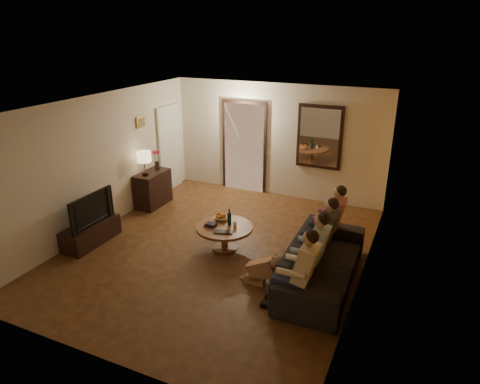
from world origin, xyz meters
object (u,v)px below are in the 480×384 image
at_px(laptop, 222,233).
at_px(person_d, 331,223).
at_px(person_a, 301,275).
at_px(wine_bottle, 229,217).
at_px(person_c, 322,238).
at_px(tv, 88,209).
at_px(coffee_table, 225,238).
at_px(tv_stand, 91,233).
at_px(person_b, 312,255).
at_px(table_lamp, 144,163).
at_px(dresser, 153,189).
at_px(sofa, 323,261).
at_px(bowl, 221,218).
at_px(dog, 262,268).

bearing_deg(laptop, person_d, 11.23).
distance_m(person_a, laptop, 1.90).
xyz_separation_m(wine_bottle, laptop, (0.05, -0.38, -0.14)).
distance_m(person_c, person_d, 0.60).
height_order(tv, coffee_table, tv).
distance_m(wine_bottle, laptop, 0.41).
relative_size(tv_stand, person_a, 0.96).
xyz_separation_m(tv_stand, wine_bottle, (2.40, 0.90, 0.41)).
distance_m(tv_stand, person_b, 4.13).
relative_size(table_lamp, person_a, 0.45).
relative_size(dresser, person_c, 0.72).
distance_m(sofa, bowl, 2.10).
bearing_deg(coffee_table, laptop, -70.35).
bearing_deg(coffee_table, tv, -161.19).
distance_m(dresser, person_c, 4.28).
bearing_deg(dresser, tv, -90.00).
bearing_deg(table_lamp, person_a, -27.75).
bearing_deg(person_c, bowl, 173.28).
bearing_deg(person_c, dresser, 163.96).
bearing_deg(laptop, person_b, -27.79).
distance_m(person_b, bowl, 2.11).
distance_m(dog, wine_bottle, 1.35).
xyz_separation_m(dresser, person_a, (4.11, -2.38, 0.22)).
bearing_deg(dog, tv_stand, 179.36).
bearing_deg(person_d, wine_bottle, -163.88).
height_order(person_c, dog, person_c).
relative_size(person_b, person_c, 1.00).
relative_size(dresser, person_d, 0.72).
height_order(tv, laptop, tv).
bearing_deg(dresser, person_b, -23.44).
bearing_deg(laptop, person_c, -7.23).
bearing_deg(person_d, person_c, -90.00).
height_order(person_a, coffee_table, person_a).
bearing_deg(tv, laptop, -78.00).
bearing_deg(sofa, coffee_table, 79.16).
height_order(dresser, dog, dresser).
bearing_deg(person_a, wine_bottle, 142.48).
bearing_deg(person_b, sofa, 71.57).
distance_m(tv_stand, wine_bottle, 2.60).
relative_size(tv, coffee_table, 1.03).
bearing_deg(sofa, bowl, 74.04).
bearing_deg(person_a, person_d, 90.00).
distance_m(dresser, table_lamp, 0.69).
xyz_separation_m(sofa, wine_bottle, (-1.80, 0.41, 0.25)).
relative_size(person_d, laptop, 3.65).
xyz_separation_m(person_a, dog, (-0.73, 0.44, -0.32)).
relative_size(wine_bottle, laptop, 0.94).
xyz_separation_m(coffee_table, bowl, (-0.18, 0.22, 0.26)).
bearing_deg(dog, person_c, 45.17).
relative_size(tv_stand, bowl, 4.43).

